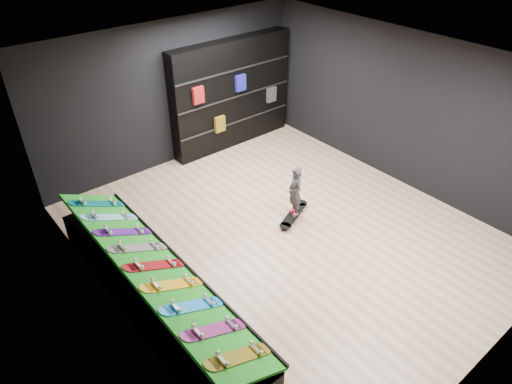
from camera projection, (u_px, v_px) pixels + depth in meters
floor at (285, 234)px, 8.02m from camera, size 6.00×7.00×0.01m
ceiling at (293, 66)px, 6.33m from camera, size 6.00×7.00×0.01m
wall_back at (173, 94)px, 9.41m from camera, size 6.00×0.02×3.00m
wall_front at (508, 285)px, 4.94m from camera, size 6.00×0.02×3.00m
wall_left at (110, 238)px, 5.59m from camera, size 0.02×7.00×3.00m
wall_right at (403, 110)px, 8.76m from camera, size 0.02×7.00×3.00m
display_rack at (155, 292)px, 6.53m from camera, size 0.90×4.50×0.50m
turf_ramp at (154, 267)px, 6.30m from camera, size 0.92×4.50×0.46m
back_shelving at (231, 94)px, 10.18m from camera, size 3.01×0.35×2.41m
floor_skateboard at (294, 215)px, 8.38m from camera, size 0.99×0.59×0.09m
child at (295, 201)px, 8.20m from camera, size 0.22×0.25×0.57m
display_board_0 at (239, 357)px, 5.08m from camera, size 0.93×0.22×0.50m
display_board_1 at (214, 330)px, 5.38m from camera, size 0.93×0.22×0.50m
display_board_2 at (192, 306)px, 5.69m from camera, size 0.93×0.22×0.50m
display_board_3 at (172, 285)px, 5.99m from camera, size 0.93×0.22×0.50m
display_board_4 at (154, 265)px, 6.29m from camera, size 0.93×0.22×0.50m
display_board_5 at (138, 248)px, 6.60m from camera, size 0.93×0.22×0.50m
display_board_6 at (123, 232)px, 6.90m from camera, size 0.93×0.22×0.50m
display_board_7 at (110, 217)px, 7.20m from camera, size 0.93×0.22×0.50m
display_board_8 at (97, 204)px, 7.50m from camera, size 0.93×0.22×0.50m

